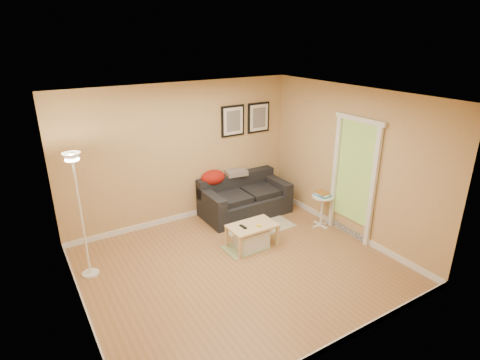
% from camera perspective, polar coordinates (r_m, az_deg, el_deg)
% --- Properties ---
extents(floor, '(4.50, 4.50, 0.00)m').
position_cam_1_polar(floor, '(6.15, -0.21, -12.61)').
color(floor, '#A16F45').
rests_on(floor, ground).
extents(ceiling, '(4.50, 4.50, 0.00)m').
position_cam_1_polar(ceiling, '(5.19, -0.25, 12.10)').
color(ceiling, white).
rests_on(ceiling, wall_back).
extents(wall_back, '(4.50, 0.00, 4.50)m').
position_cam_1_polar(wall_back, '(7.22, -8.55, 3.81)').
color(wall_back, tan).
rests_on(wall_back, ground).
extents(wall_front, '(4.50, 0.00, 4.50)m').
position_cam_1_polar(wall_front, '(4.14, 14.60, -10.22)').
color(wall_front, tan).
rests_on(wall_front, ground).
extents(wall_left, '(0.00, 4.00, 4.00)m').
position_cam_1_polar(wall_left, '(4.87, -23.62, -6.47)').
color(wall_left, tan).
rests_on(wall_left, ground).
extents(wall_right, '(0.00, 4.00, 4.00)m').
position_cam_1_polar(wall_right, '(6.91, 15.92, 2.44)').
color(wall_right, tan).
rests_on(wall_right, ground).
extents(baseboard_back, '(4.50, 0.02, 0.10)m').
position_cam_1_polar(baseboard_back, '(7.67, -8.03, -5.17)').
color(baseboard_back, white).
rests_on(baseboard_back, ground).
extents(baseboard_front, '(4.50, 0.02, 0.10)m').
position_cam_1_polar(baseboard_front, '(4.90, 13.08, -22.82)').
color(baseboard_front, white).
rests_on(baseboard_front, ground).
extents(baseboard_left, '(0.02, 4.00, 0.10)m').
position_cam_1_polar(baseboard_left, '(5.52, -21.56, -18.09)').
color(baseboard_left, white).
rests_on(baseboard_left, ground).
extents(baseboard_right, '(0.02, 4.00, 0.10)m').
position_cam_1_polar(baseboard_right, '(7.38, 14.91, -6.82)').
color(baseboard_right, white).
rests_on(baseboard_right, ground).
extents(sofa, '(1.70, 0.90, 0.75)m').
position_cam_1_polar(sofa, '(7.62, 0.77, -2.43)').
color(sofa, black).
rests_on(sofa, ground).
extents(red_throw, '(0.48, 0.36, 0.28)m').
position_cam_1_polar(red_throw, '(7.50, -3.98, 0.38)').
color(red_throw, '#A9200F').
rests_on(red_throw, sofa).
extents(plaid_throw, '(0.45, 0.32, 0.10)m').
position_cam_1_polar(plaid_throw, '(7.71, -0.56, 1.09)').
color(plaid_throw, tan).
rests_on(plaid_throw, sofa).
extents(framed_print_left, '(0.50, 0.04, 0.60)m').
position_cam_1_polar(framed_print_left, '(7.54, -1.07, 8.70)').
color(framed_print_left, black).
rests_on(framed_print_left, wall_back).
extents(framed_print_right, '(0.50, 0.04, 0.60)m').
position_cam_1_polar(framed_print_right, '(7.86, 2.75, 9.18)').
color(framed_print_right, black).
rests_on(framed_print_right, wall_back).
extents(area_rug, '(1.25, 0.85, 0.01)m').
position_cam_1_polar(area_rug, '(7.33, 2.44, -6.65)').
color(area_rug, beige).
rests_on(area_rug, ground).
extents(green_runner, '(0.70, 0.50, 0.01)m').
position_cam_1_polar(green_runner, '(6.61, 0.76, -9.91)').
color(green_runner, '#668C4C').
rests_on(green_runner, ground).
extents(coffee_table, '(0.87, 0.60, 0.40)m').
position_cam_1_polar(coffee_table, '(6.57, 1.81, -8.20)').
color(coffee_table, '#E3C28A').
rests_on(coffee_table, ground).
extents(remote_control, '(0.06, 0.16, 0.02)m').
position_cam_1_polar(remote_control, '(6.39, 0.46, -6.91)').
color(remote_control, black).
rests_on(remote_control, coffee_table).
extents(tape_roll, '(0.07, 0.07, 0.03)m').
position_cam_1_polar(tape_roll, '(6.42, 2.83, -6.74)').
color(tape_roll, yellow).
rests_on(tape_roll, coffee_table).
extents(storage_bin, '(0.53, 0.39, 0.33)m').
position_cam_1_polar(storage_bin, '(6.56, 1.69, -8.59)').
color(storage_bin, white).
rests_on(storage_bin, ground).
extents(side_table, '(0.40, 0.40, 0.60)m').
position_cam_1_polar(side_table, '(7.34, 11.94, -4.50)').
color(side_table, white).
rests_on(side_table, ground).
extents(book_stack, '(0.24, 0.30, 0.08)m').
position_cam_1_polar(book_stack, '(7.21, 12.06, -1.99)').
color(book_stack, teal).
rests_on(book_stack, side_table).
extents(floor_lamp, '(0.25, 0.25, 1.91)m').
position_cam_1_polar(floor_lamp, '(5.95, -22.26, -5.51)').
color(floor_lamp, white).
rests_on(floor_lamp, ground).
extents(doorway, '(0.12, 1.01, 2.13)m').
position_cam_1_polar(doorway, '(6.87, 16.32, -0.15)').
color(doorway, white).
rests_on(doorway, ground).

